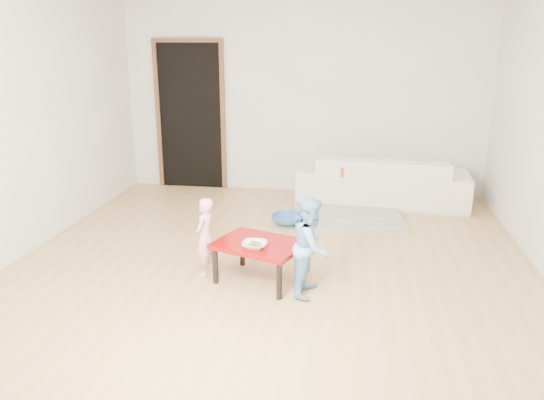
% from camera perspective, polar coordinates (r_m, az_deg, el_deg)
% --- Properties ---
extents(floor, '(5.00, 5.00, 0.01)m').
position_cam_1_polar(floor, '(5.33, 0.34, -6.09)').
color(floor, tan).
rests_on(floor, ground).
extents(back_wall, '(5.00, 0.02, 2.60)m').
position_cam_1_polar(back_wall, '(7.44, 3.30, 10.77)').
color(back_wall, beige).
rests_on(back_wall, floor).
extents(left_wall, '(0.02, 5.00, 2.60)m').
position_cam_1_polar(left_wall, '(5.89, -24.70, 7.72)').
color(left_wall, beige).
rests_on(left_wall, floor).
extents(doorway, '(1.02, 0.08, 2.11)m').
position_cam_1_polar(doorway, '(7.77, -8.71, 8.83)').
color(doorway, brown).
rests_on(doorway, back_wall).
extents(sofa, '(2.24, 1.01, 0.64)m').
position_cam_1_polar(sofa, '(7.14, 11.78, 2.19)').
color(sofa, white).
rests_on(sofa, floor).
extents(cushion, '(0.59, 0.55, 0.13)m').
position_cam_1_polar(cushion, '(6.96, 8.85, 3.38)').
color(cushion, '#CE4F16').
rests_on(cushion, sofa).
extents(red_table, '(0.88, 0.77, 0.37)m').
position_cam_1_polar(red_table, '(4.75, -1.36, -6.64)').
color(red_table, '#890807').
rests_on(red_table, floor).
extents(bowl, '(0.21, 0.21, 0.05)m').
position_cam_1_polar(bowl, '(4.54, -1.89, -4.87)').
color(bowl, white).
rests_on(bowl, red_table).
extents(broccoli, '(0.12, 0.12, 0.06)m').
position_cam_1_polar(broccoli, '(4.54, -1.89, -4.85)').
color(broccoli, '#2D5919').
rests_on(broccoli, red_table).
extents(child_pink, '(0.21, 0.29, 0.73)m').
position_cam_1_polar(child_pink, '(4.85, -7.25, -3.97)').
color(child_pink, pink).
rests_on(child_pink, floor).
extents(child_blue, '(0.38, 0.46, 0.85)m').
position_cam_1_polar(child_blue, '(4.45, 4.25, -4.99)').
color(child_blue, '#5FACDD').
rests_on(child_blue, floor).
extents(basin, '(0.37, 0.37, 0.12)m').
position_cam_1_polar(basin, '(6.23, 1.68, -2.08)').
color(basin, '#2A5FA2').
rests_on(basin, floor).
extents(blanket, '(1.40, 1.22, 0.06)m').
position_cam_1_polar(blanket, '(6.48, 8.09, -1.75)').
color(blanket, '#A9A595').
rests_on(blanket, floor).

